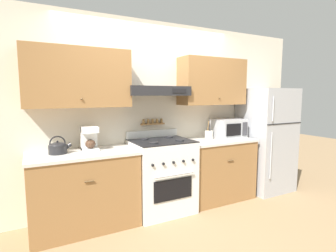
# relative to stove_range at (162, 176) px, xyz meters

# --- Properties ---
(ground_plane) EXTENTS (16.00, 16.00, 0.00)m
(ground_plane) POSITION_rel_stove_range_xyz_m (0.00, -0.30, -0.48)
(ground_plane) COLOR #937551
(wall_back) EXTENTS (5.20, 0.46, 2.55)m
(wall_back) POSITION_rel_stove_range_xyz_m (-0.03, 0.29, 0.95)
(wall_back) COLOR beige
(wall_back) RESTS_ON ground_plane
(counter_left) EXTENTS (1.21, 0.63, 0.90)m
(counter_left) POSITION_rel_stove_range_xyz_m (-0.99, 0.02, -0.03)
(counter_left) COLOR olive
(counter_left) RESTS_ON ground_plane
(counter_right) EXTENTS (1.06, 0.63, 0.90)m
(counter_right) POSITION_rel_stove_range_xyz_m (0.92, 0.02, -0.03)
(counter_right) COLOR olive
(counter_right) RESTS_ON ground_plane
(stove_range) EXTENTS (0.77, 0.67, 1.06)m
(stove_range) POSITION_rel_stove_range_xyz_m (0.00, 0.00, 0.00)
(stove_range) COLOR white
(stove_range) RESTS_ON ground_plane
(refrigerator) EXTENTS (0.74, 0.72, 1.65)m
(refrigerator) POSITION_rel_stove_range_xyz_m (1.88, -0.03, 0.34)
(refrigerator) COLOR #ADAFB5
(refrigerator) RESTS_ON ground_plane
(tea_kettle) EXTENTS (0.25, 0.20, 0.20)m
(tea_kettle) POSITION_rel_stove_range_xyz_m (-1.25, 0.08, 0.48)
(tea_kettle) COLOR #232326
(tea_kettle) RESTS_ON counter_left
(coffee_maker) EXTENTS (0.18, 0.21, 0.28)m
(coffee_maker) POSITION_rel_stove_range_xyz_m (-0.90, 0.10, 0.56)
(coffee_maker) COLOR white
(coffee_maker) RESTS_ON counter_left
(microwave) EXTENTS (0.45, 0.38, 0.28)m
(microwave) POSITION_rel_stove_range_xyz_m (1.19, 0.09, 0.55)
(microwave) COLOR #ADAFB5
(microwave) RESTS_ON counter_right
(utensil_crock) EXTENTS (0.12, 0.12, 0.28)m
(utensil_crock) POSITION_rel_stove_range_xyz_m (0.82, 0.08, 0.48)
(utensil_crock) COLOR silver
(utensil_crock) RESTS_ON counter_right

